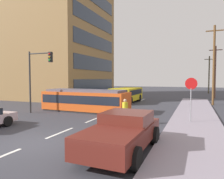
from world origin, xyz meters
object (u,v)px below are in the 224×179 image
object	(u,v)px
pickup_truck_parked	(123,132)
utility_pole_far	(215,71)
utility_pole_distant	(209,74)
city_bus	(126,94)
pedestrian_crossing	(125,110)
utility_pole_mid	(214,64)
streetcar_tram	(85,100)
traffic_light_mast	(38,70)
stop_sign	(191,90)

from	to	relation	value
pickup_truck_parked	utility_pole_far	world-z (taller)	utility_pole_far
utility_pole_distant	city_bus	bearing A→B (deg)	-116.73
pedestrian_crossing	utility_pole_distant	size ratio (longest dim) A/B	0.23
utility_pole_distant	utility_pole_far	bearing A→B (deg)	-88.79
utility_pole_mid	utility_pole_distant	xyz separation A→B (m)	(0.64, 19.70, -0.73)
streetcar_tram	utility_pole_far	bearing A→B (deg)	56.78
utility_pole_mid	city_bus	bearing A→B (deg)	-173.94
streetcar_tram	traffic_light_mast	world-z (taller)	traffic_light_mast
stop_sign	utility_pole_far	size ratio (longest dim) A/B	0.37
city_bus	pickup_truck_parked	size ratio (longest dim) A/B	1.18
streetcar_tram	traffic_light_mast	xyz separation A→B (m)	(-3.16, -2.46, 2.63)
utility_pole_far	utility_pole_distant	distance (m)	10.68
streetcar_tram	pickup_truck_parked	distance (m)	10.79
traffic_light_mast	utility_pole_far	distance (m)	25.62
city_bus	pickup_truck_parked	bearing A→B (deg)	-72.65
utility_pole_far	utility_pole_distant	world-z (taller)	utility_pole_far
traffic_light_mast	utility_pole_mid	size ratio (longest dim) A/B	0.60
city_bus	streetcar_tram	bearing A→B (deg)	-98.84
traffic_light_mast	utility_pole_mid	bearing A→B (deg)	39.32
city_bus	utility_pole_distant	distance (m)	23.39
utility_pole_distant	utility_pole_mid	bearing A→B (deg)	-91.86
traffic_light_mast	utility_pole_far	xyz separation A→B (m)	(15.10, 20.69, 0.44)
utility_pole_mid	utility_pole_far	world-z (taller)	utility_pole_mid
utility_pole_mid	utility_pole_far	size ratio (longest dim) A/B	1.13
pickup_truck_parked	traffic_light_mast	xyz separation A→B (m)	(-9.67, 6.14, 2.86)
stop_sign	utility_pole_far	distance (m)	20.58
utility_pole_far	streetcar_tram	bearing A→B (deg)	-123.22
pickup_truck_parked	stop_sign	bearing A→B (deg)	69.51
pickup_truck_parked	utility_pole_mid	bearing A→B (deg)	75.61
stop_sign	utility_pole_mid	size ratio (longest dim) A/B	0.33
traffic_light_mast	utility_pole_distant	bearing A→B (deg)	64.62
pickup_truck_parked	city_bus	bearing A→B (deg)	107.35
pedestrian_crossing	stop_sign	world-z (taller)	stop_sign
streetcar_tram	utility_pole_distant	xyz separation A→B (m)	(11.72, 28.90, 2.84)
pedestrian_crossing	pickup_truck_parked	xyz separation A→B (m)	(1.42, -4.65, -0.15)
pedestrian_crossing	utility_pole_distant	xyz separation A→B (m)	(6.63, 32.85, 2.92)
pickup_truck_parked	utility_pole_mid	xyz separation A→B (m)	(4.57, 17.81, 3.80)
city_bus	pedestrian_crossing	bearing A→B (deg)	-72.52
utility_pole_distant	stop_sign	bearing A→B (deg)	-95.09
pickup_truck_parked	stop_sign	world-z (taller)	stop_sign
utility_pole_mid	utility_pole_distant	size ratio (longest dim) A/B	1.20
pedestrian_crossing	utility_pole_mid	bearing A→B (deg)	65.51
pickup_truck_parked	utility_pole_far	size ratio (longest dim) A/B	0.65
stop_sign	utility_pole_distant	size ratio (longest dim) A/B	0.39
pedestrian_crossing	traffic_light_mast	bearing A→B (deg)	169.75
streetcar_tram	city_bus	size ratio (longest dim) A/B	1.34
city_bus	traffic_light_mast	size ratio (longest dim) A/B	1.12
pickup_truck_parked	utility_pole_mid	distance (m)	18.77
pedestrian_crossing	utility_pole_far	distance (m)	23.43
pickup_truck_parked	stop_sign	distance (m)	7.13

